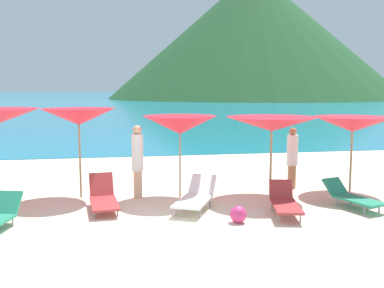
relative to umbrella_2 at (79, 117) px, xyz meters
The scene contains 15 objects.
ground_plane 7.41m from the umbrella_2, 79.42° to the left, with size 50.00×100.00×0.30m, color beige.
ocean_water 226.51m from the umbrella_2, 89.67° to the left, with size 650.00×440.00×0.02m, color teal.
headland_hill 117.37m from the umbrella_2, 70.04° to the left, with size 80.34×80.34×34.99m, color #235128.
umbrella_2 is the anchor object (origin of this frame).
umbrella_3 2.51m from the umbrella_2, 10.10° to the right, with size 1.93×1.93×2.06m.
umbrella_4 4.79m from the umbrella_2, ahead, with size 2.30×2.30×2.03m.
umbrella_5 7.01m from the umbrella_2, ahead, with size 2.05×2.05×2.00m.
lounge_chair_2 3.55m from the umbrella_2, 31.13° to the right, with size 1.30×1.80×0.67m.
lounge_chair_3 5.35m from the umbrella_2, 28.14° to the right, with size 0.84×1.57×0.65m.
lounge_chair_5 2.24m from the umbrella_2, 65.23° to the right, with size 0.72×1.62×0.73m.
lounge_chair_6 6.80m from the umbrella_2, 18.70° to the right, with size 0.96×1.60×0.58m.
beachgoer_1 1.78m from the umbrella_2, 12.46° to the right, with size 0.29×0.29×1.83m.
beachgoer_2 5.75m from the umbrella_2, ahead, with size 0.30×0.30×1.68m.
beach_ball 4.70m from the umbrella_2, 39.92° to the right, with size 0.35×0.35×0.35m, color #D83372.
cruise_ship 199.66m from the umbrella_2, 73.14° to the left, with size 63.66×9.32×20.82m.
Camera 1 is at (-0.47, -8.22, 2.72)m, focal length 41.43 mm.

